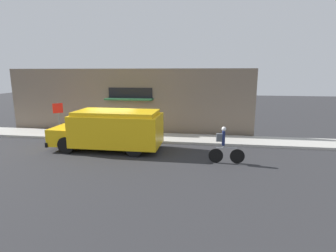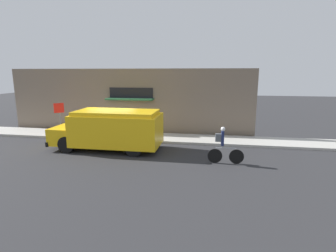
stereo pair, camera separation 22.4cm
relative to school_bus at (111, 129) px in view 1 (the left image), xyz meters
name	(u,v)px [view 1 (the left image)]	position (x,y,z in m)	size (l,w,h in m)	color
ground_plane	(115,142)	(-0.45, 1.60, -1.12)	(70.00, 70.00, 0.00)	#2B2B2D
sidewalk	(120,136)	(-0.45, 2.66, -1.04)	(28.00, 2.12, 0.15)	#ADAAA3
storefront	(126,101)	(-0.44, 4.09, 1.05)	(16.87, 0.95, 4.32)	#756656
school_bus	(111,129)	(0.00, 0.00, 0.00)	(5.82, 2.73, 2.11)	yellow
cyclist	(224,146)	(5.82, -1.24, -0.31)	(1.63, 0.21, 1.69)	black
stop_sign_post	(58,114)	(-4.14, 1.94, 0.44)	(0.45, 0.45, 2.11)	slate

